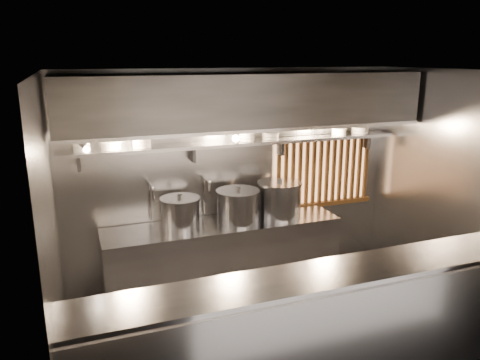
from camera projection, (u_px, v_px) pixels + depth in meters
floor at (281, 329)px, 5.20m from camera, size 4.50×4.50×0.00m
ceiling at (288, 71)px, 4.49m from camera, size 4.50×4.50×0.00m
wall_back at (235, 176)px, 6.21m from camera, size 4.50×0.00×4.50m
wall_left at (51, 238)px, 4.09m from camera, size 0.00×3.00×3.00m
wall_right at (454, 189)px, 5.60m from camera, size 0.00×3.00×3.00m
serving_counter at (328, 330)px, 4.19m from camera, size 4.50×0.56×1.13m
cooking_bench at (223, 256)px, 6.01m from camera, size 3.00×0.70×0.90m
bowl_shelf at (240, 143)px, 5.92m from camera, size 4.40×0.34×0.04m
exhaust_hood at (246, 101)px, 5.58m from camera, size 4.40×0.81×0.65m
wood_screen at (323, 170)px, 6.60m from camera, size 1.56×0.09×1.04m
faucet_left at (151, 194)px, 5.72m from camera, size 0.04×0.30×0.50m
faucet_right at (206, 189)px, 5.96m from camera, size 0.04×0.30×0.50m
heat_lamp at (83, 144)px, 4.81m from camera, size 0.25×0.35×0.20m
pendant_bulb at (236, 138)px, 5.76m from camera, size 0.09×0.09×0.19m
stock_pot_left at (180, 212)px, 5.71m from camera, size 0.62×0.62×0.42m
stock_pot_mid at (238, 206)px, 5.89m from camera, size 0.56×0.56×0.46m
stock_pot_right at (279, 199)px, 6.10m from camera, size 0.59×0.59×0.51m
bowl_stack_0 at (82, 146)px, 5.26m from camera, size 0.20×0.20×0.13m
bowl_stack_1 at (111, 146)px, 5.37m from camera, size 0.24×0.24×0.09m
bowl_stack_2 at (142, 140)px, 5.48m from camera, size 0.23×0.23×0.17m
bowl_stack_3 at (247, 134)px, 5.92m from camera, size 0.22×0.22×0.17m
bowl_stack_4 at (270, 136)px, 6.04m from camera, size 0.23×0.23×0.09m
bowl_stack_5 at (339, 131)px, 6.39m from camera, size 0.21×0.21×0.09m
bowl_stack_6 at (360, 130)px, 6.50m from camera, size 0.25×0.25×0.09m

